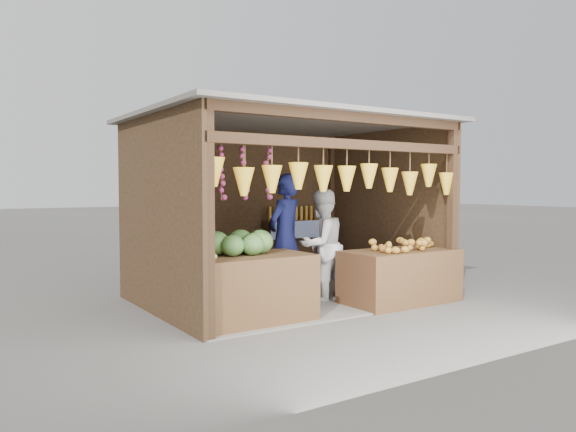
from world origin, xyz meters
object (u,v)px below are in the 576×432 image
object	(u,v)px
counter_left	(249,289)
man_standing	(285,237)
counter_right	(400,276)
vendor_seated	(188,248)
woman_standing	(322,245)

from	to	relation	value
counter_left	man_standing	size ratio (longest dim) A/B	0.84
counter_right	man_standing	xyz separation A→B (m)	(-1.30, 1.05, 0.55)
man_standing	counter_right	bearing A→B (deg)	116.87
counter_left	vendor_seated	xyz separation A→B (m)	(-0.34, 1.06, 0.43)
counter_left	vendor_seated	distance (m)	1.20
woman_standing	man_standing	bearing A→B (deg)	-41.96
man_standing	woman_standing	bearing A→B (deg)	121.74
counter_left	woman_standing	distance (m)	1.71
man_standing	woman_standing	world-z (taller)	man_standing
counter_right	vendor_seated	bearing A→B (deg)	156.19
counter_left	vendor_seated	bearing A→B (deg)	107.89
counter_right	vendor_seated	distance (m)	3.04
man_standing	woman_standing	size ratio (longest dim) A/B	1.14
man_standing	woman_standing	distance (m)	0.55
counter_right	woman_standing	xyz separation A→B (m)	(-0.85, 0.75, 0.44)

